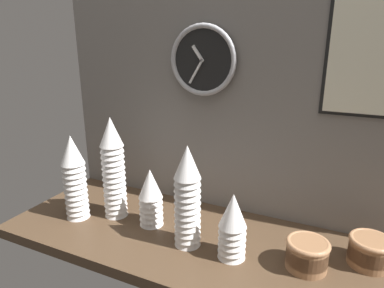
{
  "coord_description": "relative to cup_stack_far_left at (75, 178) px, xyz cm",
  "views": [
    {
      "loc": [
        37.18,
        -99.37,
        69.31
      ],
      "look_at": [
        -11.74,
        4.0,
        33.44
      ],
      "focal_mm": 32.0,
      "sensor_mm": 36.0,
      "label": 1
    }
  ],
  "objects": [
    {
      "name": "ground_plane",
      "position": [
        56.84,
        7.74,
        -19.03
      ],
      "size": [
        160.0,
        56.0,
        4.0
      ],
      "primitive_type": "cube",
      "color": "#4C3826"
    },
    {
      "name": "wall_tiled_back",
      "position": [
        56.84,
        34.24,
        35.47
      ],
      "size": [
        160.0,
        3.0,
        105.0
      ],
      "color": "slate",
      "rests_on": "ground_plane"
    },
    {
      "name": "cup_stack_far_left",
      "position": [
        0.0,
        0.0,
        0.0
      ],
      "size": [
        9.18,
        9.18,
        34.06
      ],
      "color": "white",
      "rests_on": "ground_plane"
    },
    {
      "name": "cup_stack_left",
      "position": [
        12.98,
        7.3,
        3.39
      ],
      "size": [
        9.18,
        9.18,
        40.85
      ],
      "color": "white",
      "rests_on": "ground_plane"
    },
    {
      "name": "cup_stack_center",
      "position": [
        48.19,
        1.64,
        1.13
      ],
      "size": [
        9.18,
        9.18,
        36.32
      ],
      "color": "white",
      "rests_on": "ground_plane"
    },
    {
      "name": "cup_stack_center_left",
      "position": [
        29.7,
        8.05,
        -5.66
      ],
      "size": [
        9.18,
        9.18,
        22.74
      ],
      "color": "white",
      "rests_on": "ground_plane"
    },
    {
      "name": "cup_stack_center_right",
      "position": [
        64.43,
        1.26,
        -5.66
      ],
      "size": [
        9.18,
        9.18,
        22.74
      ],
      "color": "white",
      "rests_on": "ground_plane"
    },
    {
      "name": "bowl_stack_far_right",
      "position": [
        105.11,
        16.09,
        -11.91
      ],
      "size": [
        13.44,
        13.44,
        9.46
      ],
      "color": "#996B47",
      "rests_on": "ground_plane"
    },
    {
      "name": "bowl_stack_right",
      "position": [
        87.41,
        5.97,
        -11.91
      ],
      "size": [
        13.44,
        13.44,
        9.46
      ],
      "color": "#996B47",
      "rests_on": "ground_plane"
    },
    {
      "name": "wall_clock",
      "position": [
        40.51,
        31.2,
        43.77
      ],
      "size": [
        27.19,
        2.7,
        27.19
      ],
      "color": "black"
    }
  ]
}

